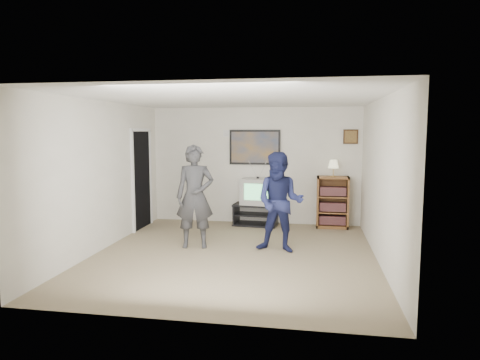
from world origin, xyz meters
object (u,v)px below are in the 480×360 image
(media_stand, at_px, (256,214))
(person_tall, at_px, (195,197))
(bookshelf, at_px, (332,202))
(person_short, at_px, (280,202))
(crt_television, at_px, (258,191))

(media_stand, xyz_separation_m, person_tall, (-0.80, -1.89, 0.65))
(bookshelf, distance_m, person_short, 2.20)
(bookshelf, distance_m, person_tall, 3.10)
(crt_television, bearing_deg, bookshelf, 9.21)
(crt_television, relative_size, person_short, 0.39)
(bookshelf, relative_size, person_tall, 0.60)
(person_tall, distance_m, person_short, 1.46)
(person_short, bearing_deg, bookshelf, 72.33)
(crt_television, height_order, person_short, person_short)
(crt_television, bearing_deg, person_short, -64.93)
(person_short, bearing_deg, media_stand, 116.77)
(crt_television, xyz_separation_m, person_short, (0.61, -1.92, 0.10))
(crt_television, height_order, bookshelf, bookshelf)
(crt_television, relative_size, bookshelf, 0.60)
(media_stand, distance_m, crt_television, 0.50)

